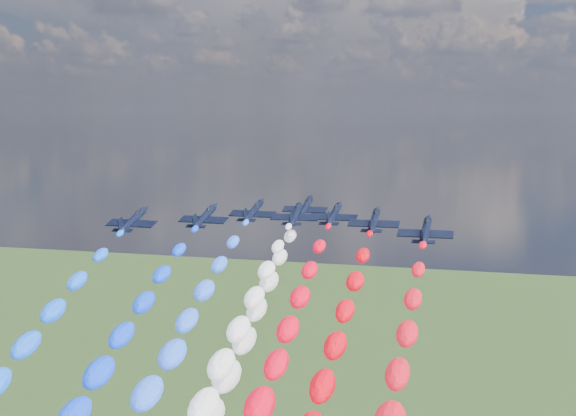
% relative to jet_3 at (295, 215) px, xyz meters
% --- Properties ---
extents(jet_0, '(9.85, 13.17, 6.39)m').
position_rel_jet_3_xyz_m(jet_0, '(-27.13, -15.70, 0.00)').
color(jet_0, black).
extents(jet_1, '(10.06, 13.33, 6.39)m').
position_rel_jet_3_xyz_m(jet_1, '(-16.02, -7.66, 0.00)').
color(jet_1, black).
extents(jet_2, '(10.12, 13.37, 6.39)m').
position_rel_jet_3_xyz_m(jet_2, '(-9.46, 2.67, 0.00)').
color(jet_2, black).
extents(jet_3, '(10.18, 13.41, 6.39)m').
position_rel_jet_3_xyz_m(jet_3, '(0.00, 0.00, 0.00)').
color(jet_3, black).
extents(jet_4, '(9.42, 12.86, 6.39)m').
position_rel_jet_3_xyz_m(jet_4, '(-0.89, 12.16, 0.00)').
color(jet_4, black).
extents(trail_4, '(5.45, 103.59, 50.74)m').
position_rel_jet_3_xyz_m(trail_4, '(-0.89, -42.00, -24.23)').
color(trail_4, white).
extents(jet_5, '(9.81, 13.14, 6.39)m').
position_rel_jet_3_xyz_m(jet_5, '(7.22, 2.13, 0.00)').
color(jet_5, black).
extents(jet_6, '(9.71, 13.07, 6.39)m').
position_rel_jet_3_xyz_m(jet_6, '(16.18, -4.60, 0.00)').
color(jet_6, black).
extents(jet_7, '(9.44, 12.88, 6.39)m').
position_rel_jet_3_xyz_m(jet_7, '(26.43, -14.09, 0.00)').
color(jet_7, black).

